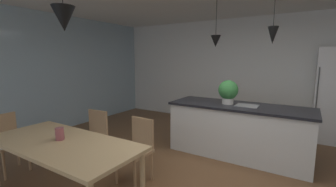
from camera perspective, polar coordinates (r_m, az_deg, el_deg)
wall_back_kitchen at (r=6.07m, az=22.77°, el=4.85°), size 10.00×0.12×2.70m
window_wall_left_glazing at (r=5.71m, az=-29.75°, el=4.18°), size 0.06×8.40×2.70m
dining_table at (r=2.98m, az=-24.96°, el=-12.04°), size 1.96×0.86×0.74m
chair_far_right at (r=3.24m, az=-7.90°, el=-13.36°), size 0.42×0.42×0.87m
chair_window_end at (r=4.19m, az=-35.18°, el=-9.73°), size 0.40×0.40×0.87m
chair_far_left at (r=3.83m, az=-18.36°, el=-10.18°), size 0.43×0.43×0.87m
kitchen_island at (r=4.20m, az=17.13°, el=-8.65°), size 2.34×0.84×0.91m
refrigerator at (r=5.66m, az=36.28°, el=-0.42°), size 0.70×0.67×1.91m
pendant_over_table at (r=2.80m, az=-24.65°, el=16.68°), size 0.25×0.25×0.72m
pendant_over_island_main at (r=4.16m, az=11.85°, el=12.76°), size 0.18×0.18×0.81m
pendant_over_island_aux at (r=3.95m, az=24.77°, el=13.14°), size 0.16×0.16×0.79m
potted_plant_on_island at (r=4.11m, az=14.84°, el=0.62°), size 0.34×0.34×0.42m
vase_on_dining_table at (r=3.01m, az=-25.50°, el=-9.10°), size 0.10×0.10×0.15m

